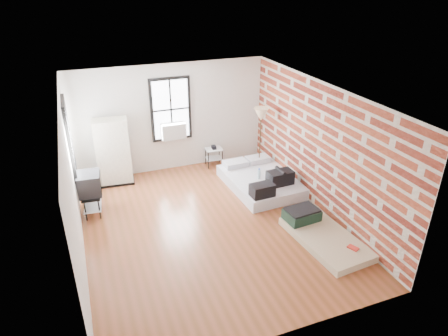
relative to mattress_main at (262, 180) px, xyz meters
name	(u,v)px	position (x,y,z in m)	size (l,w,h in m)	color
ground	(210,226)	(-1.75, -1.15, -0.18)	(6.00, 6.00, 0.00)	brown
room_shell	(213,141)	(-1.51, -0.79, 1.55)	(5.02, 6.02, 2.80)	silver
mattress_main	(262,180)	(0.00, 0.00, 0.00)	(1.63, 2.15, 0.66)	white
mattress_bare	(320,233)	(0.17, -2.31, -0.06)	(1.13, 1.94, 0.40)	#BDB088
wardrobe	(113,152)	(-3.31, 1.50, 0.65)	(0.89, 0.56, 1.68)	black
side_table	(214,152)	(-0.69, 1.57, 0.21)	(0.47, 0.39, 0.59)	black
floor_lamp	(261,117)	(0.31, 0.81, 1.32)	(0.38, 0.38, 1.75)	#312110
tv_stand	(90,185)	(-3.96, 0.25, 0.50)	(0.53, 0.71, 0.96)	black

